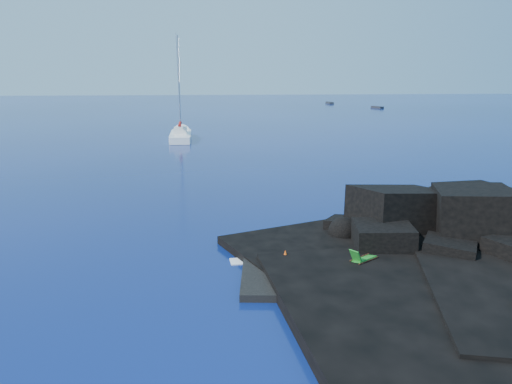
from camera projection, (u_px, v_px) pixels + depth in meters
ground at (238, 283)px, 23.48m from camera, size 400.00×400.00×0.00m
headland at (470, 252)px, 27.50m from camera, size 24.00×24.00×3.60m
beach at (329, 276)px, 24.35m from camera, size 9.08×6.86×0.70m
surf_foam at (320, 245)px, 28.75m from camera, size 10.00×8.00×0.06m
sailboat at (181, 140)px, 73.28m from camera, size 3.40×14.29×14.89m
deck_chair at (364, 255)px, 24.66m from camera, size 1.64×1.43×1.06m
towel at (339, 277)px, 23.25m from camera, size 1.72×0.83×0.05m
sunbather at (339, 274)px, 23.21m from camera, size 1.64×0.45×0.24m
marker_cone at (285, 255)px, 25.43m from camera, size 0.43×0.43×0.52m
distant_boat_a at (330, 104)px, 156.67m from camera, size 1.69×4.47×0.58m
distant_boat_b at (377, 108)px, 137.27m from camera, size 2.68×4.15×0.53m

